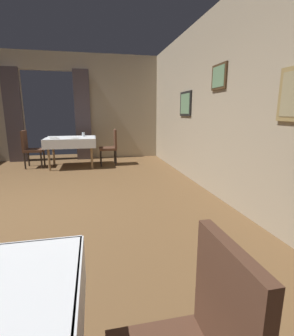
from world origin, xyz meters
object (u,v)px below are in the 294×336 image
dining_table_mid (71,141)px  plate_mid_c (53,137)px  chair_mid_left (30,147)px  glass_mid_a (83,134)px  chair_mid_right (111,145)px  plate_mid_d (74,138)px  plate_mid_b (54,139)px

dining_table_mid → plate_mid_c: size_ratio=6.01×
plate_mid_c → chair_mid_left: bearing=169.6°
chair_mid_left → glass_mid_a: (1.30, 0.13, 0.29)m
chair_mid_right → chair_mid_left: 2.00m
plate_mid_d → glass_mid_a: bearing=70.2°
chair_mid_right → plate_mid_d: size_ratio=4.48×
plate_mid_c → plate_mid_d: bearing=-30.4°
plate_mid_c → plate_mid_d: 0.62m
plate_mid_c → glass_mid_a: bearing=18.0°
plate_mid_b → plate_mid_d: size_ratio=1.14×
chair_mid_left → plate_mid_c: size_ratio=4.56×
dining_table_mid → plate_mid_b: bearing=-143.8°
chair_mid_left → plate_mid_b: size_ratio=3.93×
chair_mid_right → plate_mid_b: chair_mid_right is taller
chair_mid_right → plate_mid_d: chair_mid_right is taller
chair_mid_right → glass_mid_a: 0.78m
dining_table_mid → plate_mid_c: 0.44m
plate_mid_b → plate_mid_c: 0.28m
dining_table_mid → chair_mid_right: bearing=2.0°
plate_mid_d → chair_mid_right: bearing=20.6°
chair_mid_right → chair_mid_left: size_ratio=1.00×
dining_table_mid → plate_mid_c: bearing=178.5°
chair_mid_right → plate_mid_b: 1.41m
dining_table_mid → glass_mid_a: (0.30, 0.25, 0.14)m
dining_table_mid → glass_mid_a: glass_mid_a is taller
dining_table_mid → plate_mid_b: (-0.36, -0.26, 0.10)m
chair_mid_right → glass_mid_a: chair_mid_right is taller
glass_mid_a → plate_mid_c: bearing=-162.0°
chair_mid_left → plate_mid_c: chair_mid_left is taller
glass_mid_a → plate_mid_d: size_ratio=0.51×
chair_mid_right → plate_mid_c: (-1.42, -0.02, 0.24)m
plate_mid_b → chair_mid_right: bearing=12.4°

